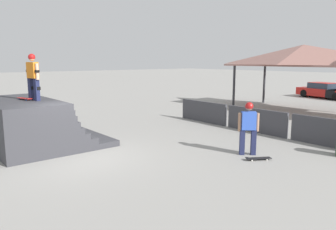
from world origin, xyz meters
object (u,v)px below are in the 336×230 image
(skater_on_deck, at_px, (33,74))
(skateboard_on_ground, at_px, (258,158))
(parked_car_red, at_px, (323,91))
(bystander_walking, at_px, (248,124))
(skateboard_on_deck, at_px, (25,98))

(skater_on_deck, bearing_deg, skateboard_on_ground, 23.67)
(skateboard_on_ground, distance_m, parked_car_red, 19.94)
(parked_car_red, bearing_deg, bystander_walking, -60.06)
(skateboard_on_deck, distance_m, bystander_walking, 7.93)
(bystander_walking, bearing_deg, parked_car_red, -119.23)
(skateboard_on_deck, height_order, bystander_walking, skateboard_on_deck)
(skater_on_deck, xyz_separation_m, parked_car_red, (-0.81, 23.60, -2.06))
(skater_on_deck, xyz_separation_m, skateboard_on_deck, (-0.38, -0.21, -0.89))
(bystander_walking, distance_m, parked_car_red, 19.50)
(skater_on_deck, height_order, skateboard_on_ground, skater_on_deck)
(skateboard_on_deck, bearing_deg, skateboard_on_ground, 27.15)
(skater_on_deck, height_order, parked_car_red, skater_on_deck)
(parked_car_red, bearing_deg, skateboard_on_deck, -77.70)
(skater_on_deck, bearing_deg, parked_car_red, 76.62)
(skater_on_deck, relative_size, parked_car_red, 0.37)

